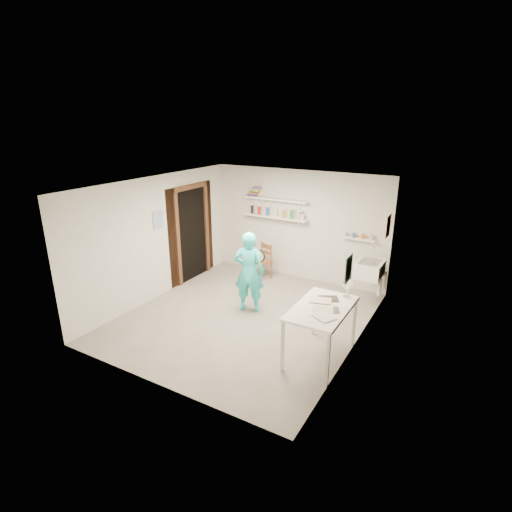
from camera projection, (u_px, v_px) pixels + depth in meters
The scene contains 27 objects.
floor at pixel (245, 317), 7.26m from camera, with size 4.00×4.50×0.02m, color slate.
ceiling at pixel (244, 184), 6.46m from camera, with size 4.00×4.50×0.02m, color silver.
wall_back at pixel (298, 225), 8.71m from camera, with size 4.00×0.02×2.40m, color silver.
wall_front at pixel (151, 305), 5.01m from camera, with size 4.00×0.02×2.40m, color silver.
wall_left at pixel (157, 238), 7.81m from camera, with size 0.02×4.50×2.40m, color silver.
wall_right at pixel (360, 276), 5.92m from camera, with size 0.02×4.50×2.40m, color silver.
doorway_recess at pixel (192, 235), 8.72m from camera, with size 0.02×0.90×2.00m, color black.
corridor_box at pixel (167, 228), 9.04m from camera, with size 1.40×1.50×2.10m, color brown.
door_lintel at pixel (190, 187), 8.37m from camera, with size 0.06×1.05×0.10m, color brown.
door_jamb_near at pixel (178, 241), 8.30m from camera, with size 0.06×0.10×2.00m, color brown.
door_jamb_far at pixel (206, 230), 9.12m from camera, with size 0.06×0.10×2.00m, color brown.
shelf_lower at pixel (275, 217), 8.79m from camera, with size 1.50×0.22×0.03m, color white.
shelf_upper at pixel (276, 199), 8.66m from camera, with size 1.50×0.22×0.03m, color white.
ledge_shelf at pixel (358, 239), 8.03m from camera, with size 0.70×0.14×0.03m, color white.
poster_left at pixel (158, 220), 7.72m from camera, with size 0.01×0.28×0.36m, color #334C7F.
poster_right_a at pixel (388, 226), 7.29m from camera, with size 0.01×0.34×0.42m, color #995933.
poster_right_b at pixel (349, 269), 5.38m from camera, with size 0.01×0.30×0.38m, color #3F724C.
belfast_sink at pixel (370, 269), 7.60m from camera, with size 0.48×0.60×0.30m, color white.
man at pixel (249, 272), 7.27m from camera, with size 0.56×0.36×1.52m, color #2ACFD3.
wall_clock at pixel (258, 256), 7.33m from camera, with size 0.27×0.27×0.04m, color beige.
wooden_chair at pixel (261, 261), 8.86m from camera, with size 0.37×0.36×0.80m, color brown.
work_table at pixel (320, 333), 5.91m from camera, with size 0.75×1.25×0.83m, color white.
desk_lamp at pixel (348, 284), 6.01m from camera, with size 0.16×0.16×0.16m, color silver.
spray_cans at pixel (275, 213), 8.76m from camera, with size 1.26×0.06×0.17m.
book_stack at pixel (254, 192), 8.88m from camera, with size 0.30×0.14×0.20m.
ledge_pots at pixel (358, 236), 8.01m from camera, with size 0.48×0.07×0.09m.
papers at pixel (322, 306), 5.76m from camera, with size 0.30×0.22×0.02m.
Camera 1 is at (3.40, -5.53, 3.44)m, focal length 28.00 mm.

